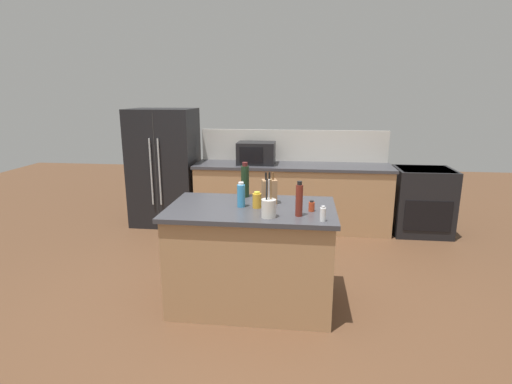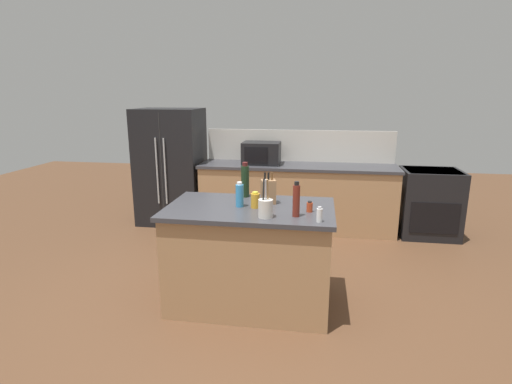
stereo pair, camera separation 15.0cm
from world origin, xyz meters
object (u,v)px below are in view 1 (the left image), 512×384
Objects in this scene: utensil_crock at (269,207)px; vinegar_bottle at (299,200)px; microwave at (256,153)px; knife_block at (269,191)px; honey_jar at (257,200)px; salt_shaker at (323,214)px; dish_soap_bottle at (241,195)px; wine_bottle at (245,181)px; refrigerator at (165,167)px; spice_jar_paprika at (312,206)px; range_oven at (422,201)px.

utensil_crock reaches higher than vinegar_bottle.
knife_block is (0.36, -2.06, -0.04)m from microwave.
microwave is at bearing 96.91° from honey_jar.
utensil_crock reaches higher than salt_shaker.
vinegar_bottle is at bearing -22.64° from dish_soap_bottle.
honey_jar is (-0.56, 0.32, 0.01)m from salt_shaker.
utensil_crock is at bearing 172.69° from salt_shaker.
dish_soap_bottle is at bearing -86.73° from microwave.
knife_block is at bearing 31.25° from dish_soap_bottle.
honey_jar is (0.16, -0.37, -0.09)m from wine_bottle.
refrigerator is 17.87× the size of spice_jar_paprika.
utensil_crock reaches higher than spice_jar_paprika.
utensil_crock is 2.21× the size of honey_jar.
utensil_crock is at bearing -127.87° from range_oven.
range_oven is 3.07m from honey_jar.
salt_shaker is (2.21, -2.59, 0.14)m from refrigerator.
spice_jar_paprika is (0.38, -0.21, -0.07)m from knife_block.
salt_shaker is (-1.50, -2.54, 0.53)m from range_oven.
honey_jar is (1.65, -2.27, 0.15)m from refrigerator.
utensil_crock is 2.56× the size of salt_shaker.
range_oven is 2.87× the size of utensil_crock.
wine_bottle reaches higher than spice_jar_paprika.
microwave reaches higher than spice_jar_paprika.
dish_soap_bottle is at bearing -56.31° from refrigerator.
refrigerator reaches higher than range_oven.
refrigerator reaches higher than vinegar_bottle.
honey_jar is at bearing -54.05° from refrigerator.
dish_soap_bottle reaches higher than honey_jar.
refrigerator is at bearing 179.20° from range_oven.
vinegar_bottle reaches higher than honey_jar.
vinegar_bottle is (-0.19, 0.12, 0.08)m from salt_shaker.
refrigerator is at bearing 125.95° from honey_jar.
range_oven is at bearing -0.80° from refrigerator.
salt_shaker is at bearing -71.89° from microwave.
utensil_crock is 0.94× the size of wine_bottle.
utensil_crock is 1.42× the size of dish_soap_bottle.
microwave reaches higher than vinegar_bottle.
knife_block is 0.85× the size of wine_bottle.
spice_jar_paprika is (0.64, -0.42, -0.12)m from wine_bottle.
spice_jar_paprika is 0.42× the size of dish_soap_bottle.
vinegar_bottle reaches higher than range_oven.
microwave is at bearing 108.21° from spice_jar_paprika.
vinegar_bottle reaches higher than salt_shaker.
microwave is at bearing 93.41° from wine_bottle.
refrigerator is 13.67× the size of salt_shaker.
knife_block is 2.00× the size of honey_jar.
wine_bottle is (-0.25, 0.21, 0.05)m from knife_block.
salt_shaker is 0.78m from dish_soap_bottle.
wine_bottle reaches higher than salt_shaker.
salt_shaker is at bearing -49.53° from refrigerator.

